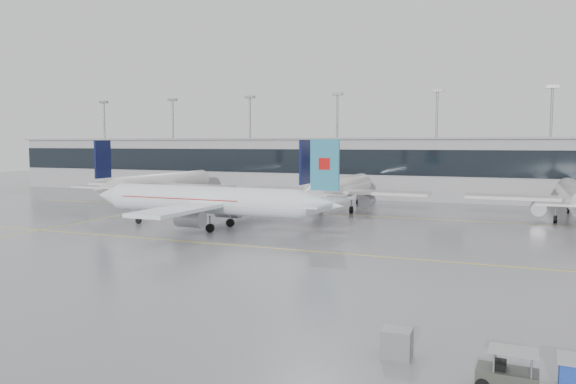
% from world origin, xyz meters
% --- Properties ---
extents(ground, '(320.00, 320.00, 0.00)m').
position_xyz_m(ground, '(0.00, 0.00, 0.00)').
color(ground, gray).
rests_on(ground, ground).
extents(taxi_line_main, '(120.00, 0.25, 0.01)m').
position_xyz_m(taxi_line_main, '(0.00, 0.00, 0.01)').
color(taxi_line_main, yellow).
rests_on(taxi_line_main, ground).
extents(taxi_line_north, '(120.00, 0.25, 0.01)m').
position_xyz_m(taxi_line_north, '(0.00, 30.00, 0.01)').
color(taxi_line_north, yellow).
rests_on(taxi_line_north, ground).
extents(taxi_line_cross, '(0.25, 60.00, 0.01)m').
position_xyz_m(taxi_line_cross, '(-30.00, 15.00, 0.01)').
color(taxi_line_cross, yellow).
rests_on(taxi_line_cross, ground).
extents(terminal, '(180.00, 15.00, 12.00)m').
position_xyz_m(terminal, '(0.00, 62.00, 6.00)').
color(terminal, '#98989B').
rests_on(terminal, ground).
extents(terminal_glass, '(180.00, 0.20, 5.00)m').
position_xyz_m(terminal_glass, '(0.00, 54.45, 7.50)').
color(terminal_glass, black).
rests_on(terminal_glass, ground).
extents(terminal_roof, '(182.00, 16.00, 0.40)m').
position_xyz_m(terminal_roof, '(0.00, 62.00, 12.20)').
color(terminal_roof, gray).
rests_on(terminal_roof, ground).
extents(light_masts, '(156.40, 1.00, 22.60)m').
position_xyz_m(light_masts, '(0.00, 68.00, 13.34)').
color(light_masts, gray).
rests_on(light_masts, ground).
extents(air_canada_jet, '(37.15, 29.87, 11.77)m').
position_xyz_m(air_canada_jet, '(-9.70, 9.37, 3.74)').
color(air_canada_jet, white).
rests_on(air_canada_jet, ground).
extents(parked_jet_b, '(29.64, 36.96, 11.72)m').
position_xyz_m(parked_jet_b, '(-35.00, 33.69, 3.71)').
color(parked_jet_b, silver).
rests_on(parked_jet_b, ground).
extents(parked_jet_c, '(29.64, 36.96, 11.72)m').
position_xyz_m(parked_jet_c, '(-0.00, 33.69, 3.71)').
color(parked_jet_c, silver).
rests_on(parked_jet_c, ground).
extents(parked_jet_d, '(29.64, 36.96, 11.72)m').
position_xyz_m(parked_jet_d, '(35.00, 33.69, 3.71)').
color(parked_jet_d, silver).
rests_on(parked_jet_d, ground).
extents(baggage_tug, '(4.04, 1.76, 1.95)m').
position_xyz_m(baggage_tug, '(27.22, -27.80, 0.69)').
color(baggage_tug, '#363932').
rests_on(baggage_tug, ground).
extents(gse_unit, '(1.58, 1.47, 1.54)m').
position_xyz_m(gse_unit, '(21.75, -25.71, 0.77)').
color(gse_unit, slate).
rests_on(gse_unit, ground).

